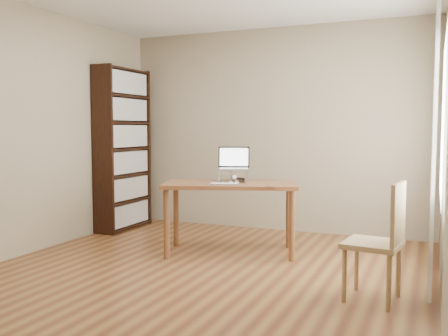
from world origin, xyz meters
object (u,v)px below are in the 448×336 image
desk (230,192)px  keyboard (224,184)px  cat (234,176)px  bookshelf (123,149)px  laptop (235,164)px  chair (382,237)px

desk → keyboard: (0.02, -0.22, 0.11)m
desk → keyboard: size_ratio=4.94×
keyboard → cat: cat is taller
bookshelf → desk: 1.95m
laptop → cat: 0.13m
bookshelf → laptop: size_ratio=5.33×
laptop → keyboard: laptop is taller
desk → laptop: bearing=71.2°
desk → chair: chair is taller
laptop → keyboard: size_ratio=1.28×
chair → laptop: bearing=154.6°
bookshelf → chair: bearing=-25.0°
cat → keyboard: bearing=-115.1°
cat → chair: chair is taller
keyboard → cat: bearing=78.3°
bookshelf → desk: (1.79, -0.67, -0.40)m
chair → bookshelf: bearing=162.8°
bookshelf → keyboard: (1.81, -0.89, -0.29)m
keyboard → chair: (1.60, -0.70, -0.27)m
desk → cat: (-0.01, 0.11, 0.16)m
laptop → keyboard: (0.02, -0.36, -0.18)m
chair → cat: bearing=155.4°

